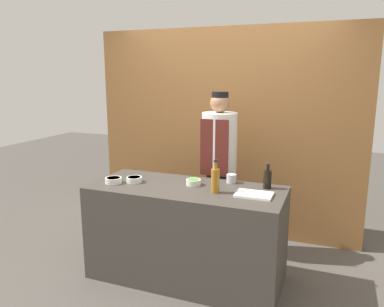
{
  "coord_description": "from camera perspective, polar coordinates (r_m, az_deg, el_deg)",
  "views": [
    {
      "loc": [
        1.22,
        -2.99,
        1.87
      ],
      "look_at": [
        0.0,
        0.15,
        1.16
      ],
      "focal_mm": 35.0,
      "sensor_mm": 36.0,
      "label": 1
    }
  ],
  "objects": [
    {
      "name": "sauce_bowl_red",
      "position": [
        3.57,
        -11.88,
        -3.98
      ],
      "size": [
        0.15,
        0.15,
        0.05
      ],
      "color": "silver",
      "rests_on": "counter"
    },
    {
      "name": "sauce_bowl_orange",
      "position": [
        3.56,
        -8.8,
        -3.9
      ],
      "size": [
        0.15,
        0.15,
        0.05
      ],
      "color": "silver",
      "rests_on": "counter"
    },
    {
      "name": "bottle_amber",
      "position": [
        3.2,
        3.58,
        -4.04
      ],
      "size": [
        0.07,
        0.07,
        0.29
      ],
      "color": "#9E661E",
      "rests_on": "counter"
    },
    {
      "name": "counter",
      "position": [
        3.53,
        -0.89,
        -11.99
      ],
      "size": [
        1.76,
        0.74,
        0.88
      ],
      "color": "#3D3833",
      "rests_on": "ground_plane"
    },
    {
      "name": "cutting_board",
      "position": [
        3.18,
        9.43,
        -6.2
      ],
      "size": [
        0.3,
        0.21,
        0.02
      ],
      "color": "white",
      "rests_on": "counter"
    },
    {
      "name": "cabinet_wall",
      "position": [
        4.45,
        5.1,
        3.18
      ],
      "size": [
        3.16,
        0.18,
        2.4
      ],
      "color": "brown",
      "rests_on": "ground_plane"
    },
    {
      "name": "chef_center",
      "position": [
        3.92,
        4.12,
        -2.13
      ],
      "size": [
        0.36,
        0.36,
        1.71
      ],
      "color": "#28282D",
      "rests_on": "ground_plane"
    },
    {
      "name": "bottle_soy",
      "position": [
        3.38,
        11.42,
        -3.79
      ],
      "size": [
        0.07,
        0.07,
        0.23
      ],
      "color": "black",
      "rests_on": "counter"
    },
    {
      "name": "cup_steel",
      "position": [
        3.52,
        6.03,
        -3.82
      ],
      "size": [
        0.09,
        0.09,
        0.08
      ],
      "color": "#B7B7BC",
      "rests_on": "counter"
    },
    {
      "name": "sauce_bowl_green",
      "position": [
        3.43,
        0.22,
        -4.34
      ],
      "size": [
        0.14,
        0.14,
        0.05
      ],
      "color": "silver",
      "rests_on": "counter"
    },
    {
      "name": "ground_plane",
      "position": [
        3.73,
        -0.86,
        -18.19
      ],
      "size": [
        14.0,
        14.0,
        0.0
      ],
      "primitive_type": "plane",
      "color": "#4C4742"
    }
  ]
}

